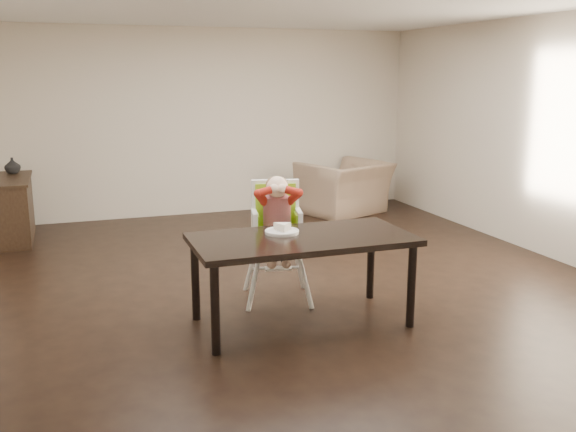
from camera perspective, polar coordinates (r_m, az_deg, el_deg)
name	(u,v)px	position (r m, az deg, el deg)	size (l,w,h in m)	color
ground	(297,281)	(6.52, 0.84, -5.76)	(7.00, 7.00, 0.00)	black
room_walls	(298,94)	(6.20, 0.90, 10.75)	(6.02, 7.02, 2.71)	beige
dining_table	(302,246)	(5.26, 1.26, -2.66)	(1.80, 0.90, 0.75)	black
high_chair	(277,213)	(5.82, -1.01, 0.30)	(0.58, 0.58, 1.16)	white
plate	(282,230)	(5.34, -0.51, -1.24)	(0.37, 0.37, 0.08)	white
armchair	(344,179)	(9.58, 5.04, 3.29)	(1.18, 0.77, 1.03)	#9E8165
sideboard	(14,209)	(8.70, -23.17, 0.58)	(0.44, 1.26, 0.79)	black
vase	(12,166)	(8.99, -23.30, 4.11)	(0.20, 0.21, 0.20)	#99999E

